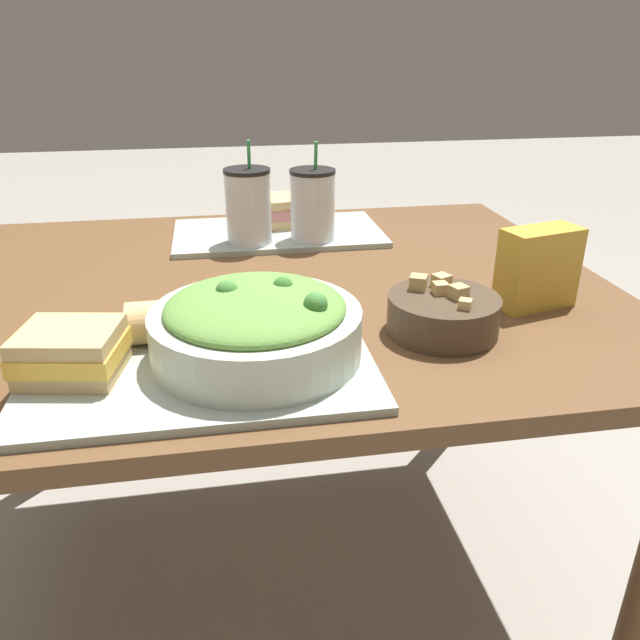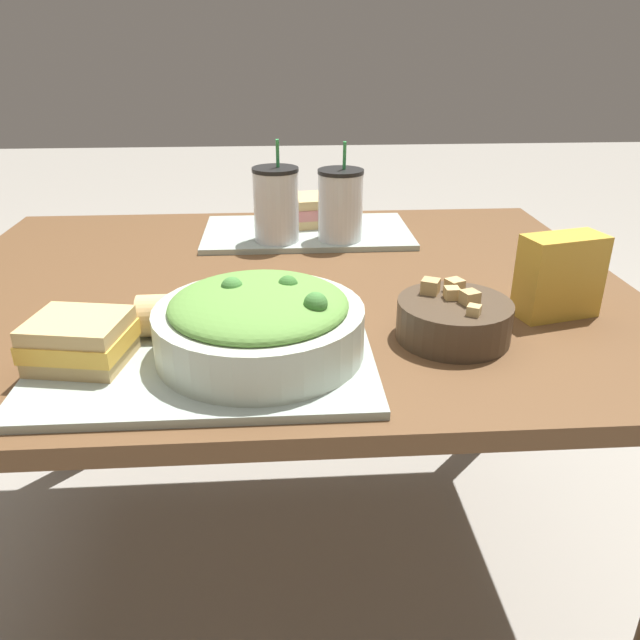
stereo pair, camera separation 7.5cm
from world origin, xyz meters
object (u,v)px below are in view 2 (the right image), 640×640
at_px(sandwich_near, 79,341).
at_px(chip_bag, 559,276).
at_px(baguette_far, 308,206).
at_px(sandwich_far, 315,210).
at_px(salad_bowl, 259,321).
at_px(drink_cup_dark, 276,207).
at_px(drink_cup_red, 340,207).
at_px(baguette_near, 195,314).
at_px(soup_bowl, 453,318).

height_order(sandwich_near, chip_bag, chip_bag).
xyz_separation_m(baguette_far, chip_bag, (0.37, -0.56, 0.02)).
bearing_deg(chip_bag, baguette_far, 109.38).
bearing_deg(sandwich_far, salad_bowl, -109.43).
xyz_separation_m(drink_cup_dark, drink_cup_red, (0.13, -0.00, -0.00)).
xyz_separation_m(salad_bowl, drink_cup_red, (0.16, 0.52, 0.02)).
xyz_separation_m(salad_bowl, sandwich_far, (0.11, 0.65, -0.01)).
bearing_deg(chip_bag, salad_bowl, -178.98).
bearing_deg(baguette_near, chip_bag, -85.09).
relative_size(sandwich_near, sandwich_far, 0.99).
height_order(soup_bowl, chip_bag, chip_bag).
bearing_deg(sandwich_far, baguette_far, 98.91).
bearing_deg(drink_cup_red, chip_bag, -51.72).
distance_m(sandwich_near, drink_cup_dark, 0.59).
height_order(soup_bowl, sandwich_far, soup_bowl).
xyz_separation_m(salad_bowl, sandwich_near, (-0.24, -0.01, -0.01)).
xyz_separation_m(soup_bowl, drink_cup_dark, (-0.26, 0.47, 0.05)).
bearing_deg(baguette_far, salad_bowl, 153.69).
bearing_deg(drink_cup_red, sandwich_near, -126.89).
height_order(soup_bowl, drink_cup_dark, drink_cup_dark).
relative_size(baguette_near, baguette_far, 1.09).
bearing_deg(drink_cup_dark, chip_bag, -41.44).
bearing_deg(chip_bag, drink_cup_dark, 124.68).
distance_m(soup_bowl, baguette_far, 0.66).
xyz_separation_m(soup_bowl, baguette_far, (-0.18, 0.64, 0.01)).
bearing_deg(drink_cup_dark, baguette_near, -104.98).
bearing_deg(baguette_near, soup_bowl, -93.32).
bearing_deg(chip_bag, sandwich_far, 110.43).
bearing_deg(sandwich_far, baguette_near, -119.33).
bearing_deg(sandwich_near, soup_bowl, 16.98).
distance_m(salad_bowl, drink_cup_dark, 0.52).
relative_size(drink_cup_dark, chip_bag, 1.52).
distance_m(baguette_near, baguette_far, 0.65).
distance_m(salad_bowl, chip_bag, 0.49).
xyz_separation_m(sandwich_far, baguette_far, (-0.01, 0.04, -0.00)).
height_order(baguette_near, sandwich_far, sandwich_far).
distance_m(salad_bowl, baguette_far, 0.70).
relative_size(salad_bowl, chip_bag, 2.05).
relative_size(baguette_far, drink_cup_red, 0.71).
height_order(sandwich_near, drink_cup_dark, drink_cup_dark).
xyz_separation_m(soup_bowl, sandwich_far, (-0.17, 0.59, 0.01)).
height_order(soup_bowl, drink_cup_red, drink_cup_red).
bearing_deg(drink_cup_dark, salad_bowl, -92.75).
height_order(sandwich_near, baguette_near, sandwich_near).
distance_m(sandwich_near, sandwich_far, 0.74).
bearing_deg(drink_cup_red, soup_bowl, -75.15).
bearing_deg(drink_cup_dark, sandwich_far, 55.30).
bearing_deg(salad_bowl, baguette_near, 144.84).
bearing_deg(salad_bowl, drink_cup_red, 72.86).
bearing_deg(baguette_far, sandwich_near, 136.21).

